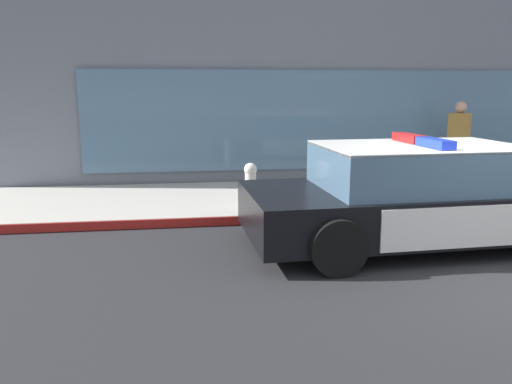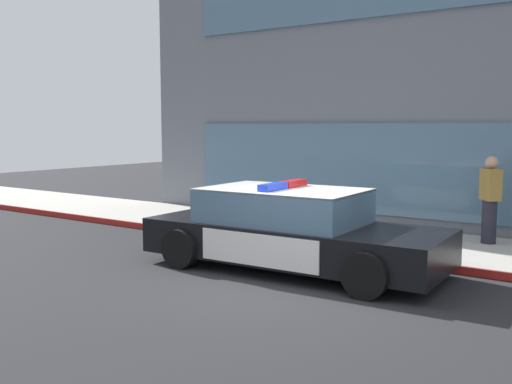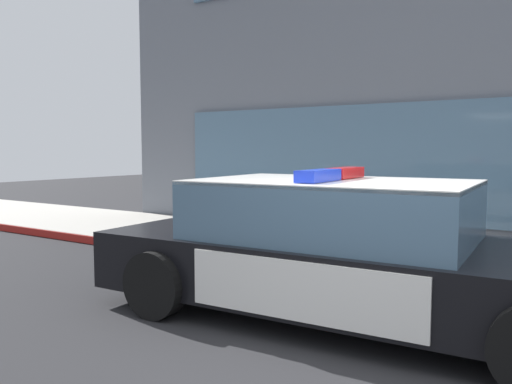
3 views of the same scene
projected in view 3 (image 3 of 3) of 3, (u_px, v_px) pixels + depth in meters
name	position (u px, v px, depth m)	size (l,w,h in m)	color
ground	(382.00, 366.00, 3.99)	(48.00, 48.00, 0.00)	#262628
sidewalk	(472.00, 266.00, 7.06)	(48.00, 2.95, 0.15)	#B2ADA3
curb_red_paint	(447.00, 292.00, 5.81)	(28.80, 0.04, 0.14)	maroon
police_cruiser	(345.00, 251.00, 5.09)	(5.18, 2.33, 1.49)	black
fire_hydrant	(266.00, 225.00, 7.99)	(0.34, 0.39, 0.73)	silver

